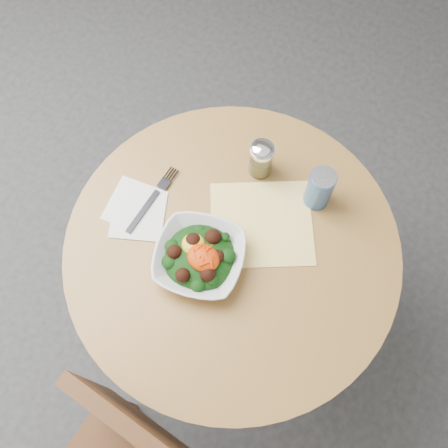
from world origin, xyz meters
name	(u,v)px	position (x,y,z in m)	size (l,w,h in m)	color
ground	(229,311)	(0.00, 0.00, 0.00)	(6.00, 6.00, 0.00)	#2C2C2E
table	(231,269)	(0.00, 0.00, 0.55)	(0.90, 0.90, 0.75)	black
cloth_napkin	(262,223)	(0.04, 0.10, 0.75)	(0.27, 0.25, 0.00)	yellow
paper_napkins	(136,210)	(-0.28, -0.04, 0.75)	(0.20, 0.20, 0.00)	white
salad_bowl	(200,257)	(-0.05, -0.08, 0.78)	(0.28, 0.28, 0.09)	silver
fork	(154,197)	(-0.26, 0.02, 0.76)	(0.03, 0.23, 0.00)	black
spice_shaker	(261,159)	(-0.04, 0.24, 0.81)	(0.07, 0.07, 0.12)	silver
beverage_can	(320,189)	(0.14, 0.23, 0.82)	(0.07, 0.07, 0.13)	navy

